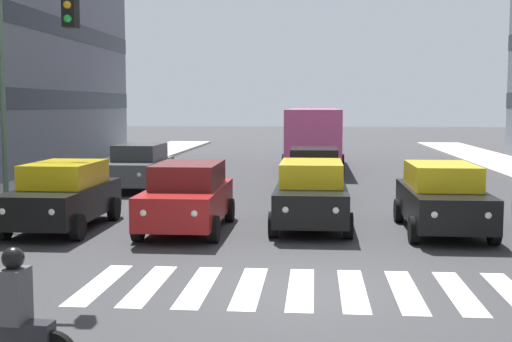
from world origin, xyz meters
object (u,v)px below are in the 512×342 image
at_px(street_lamp_right, 13,52).
at_px(bus_behind_traffic, 313,132).
at_px(car_1, 442,197).
at_px(car_3, 188,196).
at_px(car_row2_0, 314,172).
at_px(car_4, 63,195).
at_px(motorcycle_with_rider, 10,325).
at_px(car_2, 311,194).
at_px(car_row2_1, 139,166).

bearing_deg(street_lamp_right, bus_behind_traffic, -121.80).
xyz_separation_m(car_1, bus_behind_traffic, (3.29, -17.00, 0.97)).
xyz_separation_m(car_3, car_row2_0, (-3.20, -6.40, 0.00)).
bearing_deg(car_4, bus_behind_traffic, -110.13).
height_order(motorcycle_with_rider, street_lamp_right, street_lamp_right).
relative_size(car_3, street_lamp_right, 0.58).
xyz_separation_m(car_2, motorcycle_with_rider, (3.43, 10.24, -0.24)).
xyz_separation_m(car_2, bus_behind_traffic, (0.00, -16.58, 0.97)).
bearing_deg(car_row2_1, bus_behind_traffic, -125.57).
relative_size(motorcycle_with_rider, street_lamp_right, 0.22).
height_order(car_1, bus_behind_traffic, bus_behind_traffic).
distance_m(car_2, motorcycle_with_rider, 10.80).
distance_m(car_3, car_row2_1, 8.85).
bearing_deg(motorcycle_with_rider, car_4, -72.68).
relative_size(car_1, car_2, 1.00).
bearing_deg(car_1, car_2, -7.38).
height_order(car_row2_1, bus_behind_traffic, bus_behind_traffic).
bearing_deg(car_row2_0, street_lamp_right, 21.29).
height_order(car_row2_1, motorcycle_with_rider, car_row2_1).
xyz_separation_m(car_1, car_3, (6.43, 0.31, 0.00)).
bearing_deg(car_4, car_row2_0, -134.83).
xyz_separation_m(bus_behind_traffic, street_lamp_right, (8.94, 14.42, 2.91)).
relative_size(car_3, bus_behind_traffic, 0.42).
distance_m(car_row2_1, motorcycle_with_rider, 17.94).
bearing_deg(car_1, car_row2_0, -62.09).
relative_size(car_4, car_row2_1, 1.00).
distance_m(bus_behind_traffic, motorcycle_with_rider, 27.06).
bearing_deg(car_row2_0, car_2, 89.38).
height_order(car_1, motorcycle_with_rider, car_1).
bearing_deg(car_4, motorcycle_with_rider, 107.32).
xyz_separation_m(car_3, bus_behind_traffic, (-3.14, -17.31, 0.97)).
distance_m(car_3, car_row2_0, 7.16).
distance_m(car_1, motorcycle_with_rider, 11.89).
height_order(car_1, car_4, same).
relative_size(car_1, motorcycle_with_rider, 2.61).
bearing_deg(street_lamp_right, motorcycle_with_rider, 113.97).
bearing_deg(car_row2_0, car_4, 45.17).
height_order(car_3, car_row2_0, same).
distance_m(car_3, motorcycle_with_rider, 9.51).
height_order(car_row2_1, street_lamp_right, street_lamp_right).
distance_m(car_1, car_row2_0, 6.90).
height_order(car_4, car_row2_0, same).
xyz_separation_m(car_1, motorcycle_with_rider, (6.72, 9.81, -0.24)).
bearing_deg(car_row2_1, car_1, 141.37).
distance_m(car_4, motorcycle_with_rider, 9.89).
relative_size(car_row2_0, motorcycle_with_rider, 2.61).
bearing_deg(car_2, car_4, 7.17).
relative_size(car_1, car_4, 1.00).
xyz_separation_m(car_4, street_lamp_right, (2.57, -2.96, 3.89)).
bearing_deg(bus_behind_traffic, motorcycle_with_rider, 82.71).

